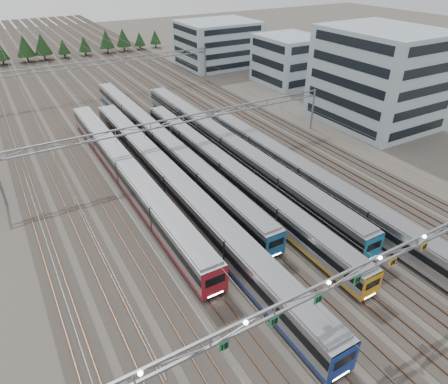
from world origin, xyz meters
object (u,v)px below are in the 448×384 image
train_d (227,171)px  gantry_mid (183,125)px  train_a (127,172)px  train_f (305,176)px  train_b (175,186)px  train_c (160,140)px  train_e (228,146)px  gantry_far (105,66)px  depot_bldg_south (378,77)px  gantry_near (377,264)px  depot_bldg_mid (289,60)px  depot_bldg_north (218,44)px

train_d → gantry_mid: size_ratio=1.01×
train_a → train_f: size_ratio=1.04×
train_b → train_c: (4.50, 16.07, -0.21)m
train_a → gantry_mid: gantry_mid is taller
train_e → train_f: bearing=-73.0°
train_d → train_e: size_ratio=0.90×
train_b → train_d: 9.02m
gantry_far → depot_bldg_south: size_ratio=2.56×
gantry_near → train_d: bearing=85.6°
depot_bldg_south → gantry_far: bearing=130.4°
train_c → train_f: bearing=-59.7°
train_c → train_e: train_e is taller
train_e → gantry_mid: 8.52m
train_c → depot_bldg_mid: (46.14, 22.73, 3.98)m
train_f → depot_bldg_north: size_ratio=2.38×
train_c → gantry_near: gantry_near is taller
train_a → gantry_mid: (11.25, 3.39, 4.13)m
train_c → gantry_far: 40.06m
train_c → gantry_near: bearing=-87.2°
train_e → gantry_mid: gantry_mid is taller
train_e → train_f: (4.50, -14.76, -0.10)m
train_d → gantry_near: bearing=-94.4°
gantry_near → depot_bldg_north: 101.46m
gantry_mid → gantry_far: (0.00, 45.00, 0.00)m
train_c → gantry_mid: (2.25, -5.23, 4.30)m
train_a → train_e: bearing=1.0°
train_d → depot_bldg_mid: depot_bldg_mid is taller
train_b → gantry_mid: size_ratio=1.17×
train_a → depot_bldg_mid: (55.14, 31.35, 3.81)m
train_f → gantry_near: size_ratio=0.93×
train_a → gantry_far: gantry_far is taller
train_b → depot_bldg_south: size_ratio=3.01×
train_d → gantry_near: size_ratio=1.01×
gantry_mid → depot_bldg_north: size_ratio=2.56×
gantry_mid → depot_bldg_south: 41.46m
depot_bldg_mid → gantry_far: bearing=158.8°
train_c → gantry_far: (2.25, 39.77, 4.30)m
train_c → depot_bldg_south: bearing=-11.2°
train_d → depot_bldg_north: bearing=61.5°
train_b → train_e: size_ratio=1.04×
train_b → train_e: bearing=29.9°
train_b → gantry_far: gantry_far is taller
train_d → depot_bldg_south: bearing=10.1°
train_b → gantry_near: bearing=-77.1°
train_b → gantry_near: (6.70, -29.28, 4.79)m
train_a → depot_bldg_south: 52.94m
depot_bldg_mid → depot_bldg_south: bearing=-94.9°
train_a → depot_bldg_north: size_ratio=2.49×
gantry_far → depot_bldg_south: (41.23, -48.37, 2.85)m
train_f → depot_bldg_south: size_ratio=2.38×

